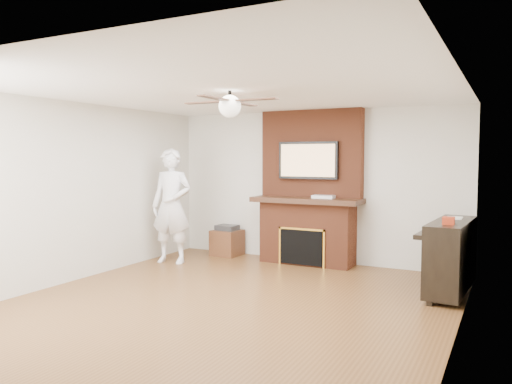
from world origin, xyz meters
The scene contains 12 objects.
room_shell centered at (0.00, 0.00, 1.25)m, with size 5.36×5.86×2.86m.
fireplace centered at (0.00, 2.55, 1.00)m, with size 1.78×0.64×2.50m.
tv centered at (0.00, 2.50, 1.68)m, with size 1.00×0.08×0.60m.
ceiling_fan centered at (0.00, 0.00, 2.33)m, with size 1.21×1.21×0.31m.
person centered at (-2.00, 1.54, 0.94)m, with size 0.69×0.46×1.87m, color white.
side_table centered at (-1.51, 2.48, 0.25)m, with size 0.49×0.49×0.54m.
piano centered at (2.27, 1.62, 0.50)m, with size 0.61×1.45×1.02m.
cable_box centered at (0.29, 2.45, 1.10)m, with size 0.34×0.20×0.05m, color silver.
candle_orange centered at (-0.19, 2.31, 0.05)m, with size 0.07×0.07×0.10m, color orange.
candle_green centered at (0.05, 2.31, 0.04)m, with size 0.07×0.07×0.08m, color #518B37.
candle_cream centered at (0.00, 2.33, 0.06)m, with size 0.09×0.09×0.12m, color #C1B199.
candle_blue centered at (0.22, 2.36, 0.04)m, with size 0.06×0.06×0.07m, color #3951AC.
Camera 1 is at (2.94, -5.04, 1.73)m, focal length 35.00 mm.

